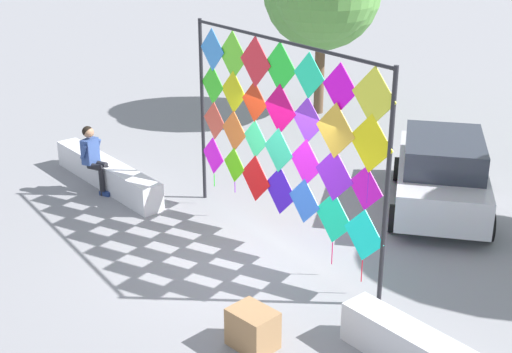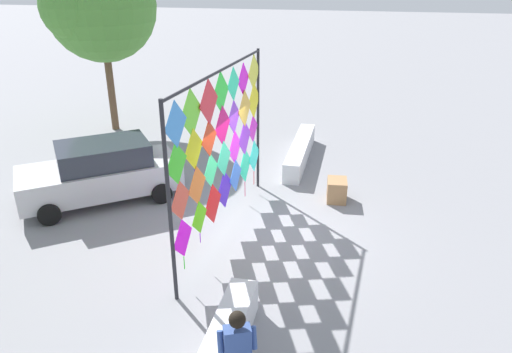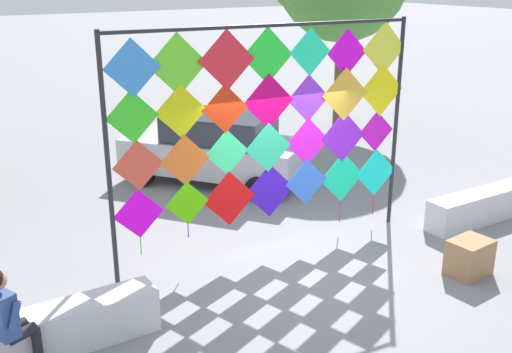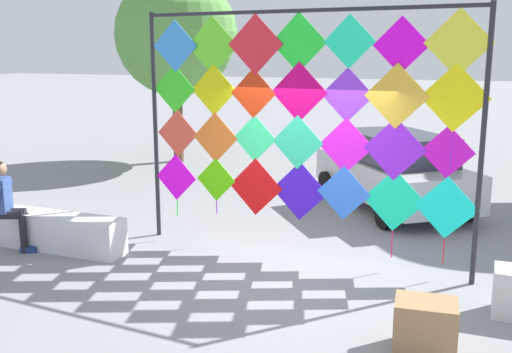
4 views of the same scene
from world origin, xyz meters
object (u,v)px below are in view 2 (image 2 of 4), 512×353
Objects in this scene: kite_display_rack at (224,138)px; cardboard_box_large at (337,190)px; seated_vendor at (237,343)px; parked_car at (101,171)px; tree_palm_like at (96,6)px.

cardboard_box_large is at bearing -48.45° from kite_display_rack.
kite_display_rack is at bearing 131.55° from cardboard_box_large.
seated_vendor is 6.97m from parked_car.
kite_display_rack is 8.20× the size of cardboard_box_large.
parked_car reaches higher than seated_vendor.
tree_palm_like is at bearing 26.36° from parked_car.
tree_palm_like reaches higher than cardboard_box_large.
seated_vendor is at bearing 171.45° from cardboard_box_large.
cardboard_box_large is (1.20, -5.73, -0.48)m from parked_car.
kite_display_rack is at bearing -135.01° from tree_palm_like.
tree_palm_like reaches higher than parked_car.
parked_car is at bearing 101.84° from cardboard_box_large.
kite_display_rack is at bearing 17.81° from seated_vendor.
seated_vendor is at bearing -144.27° from tree_palm_like.
kite_display_rack reaches higher than seated_vendor.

